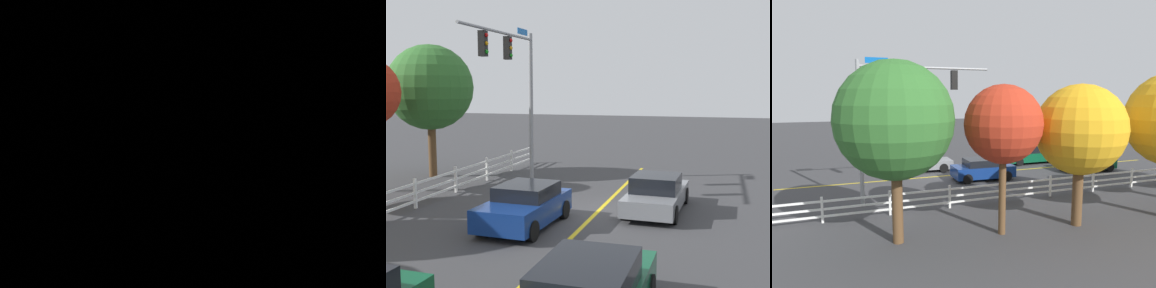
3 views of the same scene
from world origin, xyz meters
TOP-DOWN VIEW (x-y plane):
  - ground_plane at (0.00, 0.00)m, footprint 120.00×120.00m
  - lane_center_stripe at (-4.00, 0.00)m, footprint 28.00×0.16m
  - signal_assembly at (3.44, 4.80)m, footprint 6.86×0.38m
  - car_0 at (-8.73, -2.09)m, footprint 4.71×1.92m
  - car_1 at (-2.52, 1.83)m, footprint 4.04×2.10m
  - car_2 at (-10.80, 2.02)m, footprint 3.99×1.99m
  - car_3 at (0.65, -2.07)m, footprint 4.57×2.07m
  - white_rail_fence at (-3.00, 6.75)m, footprint 26.10×0.10m
  - tree_0 at (4.39, 9.93)m, footprint 4.31×4.31m
  - tree_1 at (-3.03, 10.76)m, footprint 3.74×3.74m
  - tree_5 at (0.38, 10.52)m, footprint 3.05×3.05m

SIDE VIEW (x-z plane):
  - ground_plane at x=0.00m, z-range 0.00..0.00m
  - lane_center_stripe at x=-4.00m, z-range 0.00..0.01m
  - white_rail_fence at x=-3.00m, z-range 0.03..1.18m
  - car_3 at x=0.65m, z-range -0.04..1.35m
  - car_2 at x=-10.80m, z-range -0.02..1.35m
  - car_1 at x=-2.52m, z-range -0.01..1.39m
  - car_0 at x=-8.73m, z-range -0.03..1.46m
  - tree_1 at x=-3.03m, z-range 1.08..7.03m
  - tree_5 at x=0.38m, z-range 1.40..7.30m
  - tree_0 at x=4.39m, z-range 1.19..7.93m
  - signal_assembly at x=3.44m, z-range 1.46..8.77m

